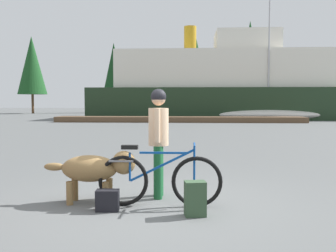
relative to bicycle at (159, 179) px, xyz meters
The scene contains 13 objects.
ground_plane 0.41m from the bicycle, 143.71° to the left, with size 160.00×160.00×0.00m, color #595B5B.
bicycle is the anchor object (origin of this frame).
person_cyclist 0.84m from the bicycle, 95.40° to the left, with size 0.32×0.53×1.74m.
dog 0.99m from the bicycle, behind, with size 1.40×0.47×0.80m.
backpack 0.70m from the bicycle, 39.77° to the right, with size 0.28×0.20×0.47m, color #334C33.
handbag_pannier 0.80m from the bicycle, 158.69° to the right, with size 0.32×0.18×0.30m, color black.
dock_pier 22.75m from the bicycle, 91.02° to the left, with size 18.31×2.10×0.40m, color brown.
ferry_boat 29.55m from the bicycle, 83.79° to the left, with size 22.62×8.19×8.27m.
sailboat_moored 26.60m from the bicycle, 75.42° to the left, with size 8.94×2.50×9.67m.
pine_tree_far_left 46.11m from the bicycle, 115.20° to the left, with size 3.60×3.60×9.65m.
pine_tree_center 39.87m from the bicycle, 88.73° to the left, with size 3.28×3.28×9.53m.
pine_tree_far_right 41.63m from the bicycle, 79.63° to the left, with size 3.30×3.30×11.01m.
pine_tree_mid_back 46.70m from the bicycle, 102.31° to the left, with size 3.10×3.10×9.34m.
Camera 1 is at (0.54, -5.54, 1.54)m, focal length 40.66 mm.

